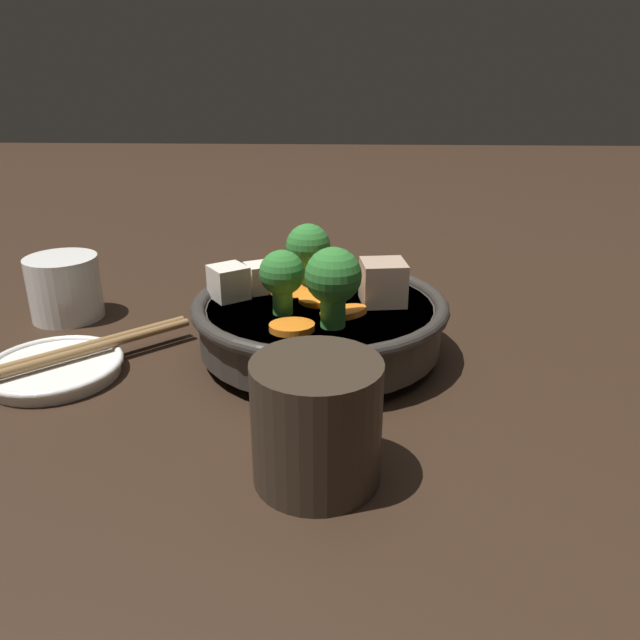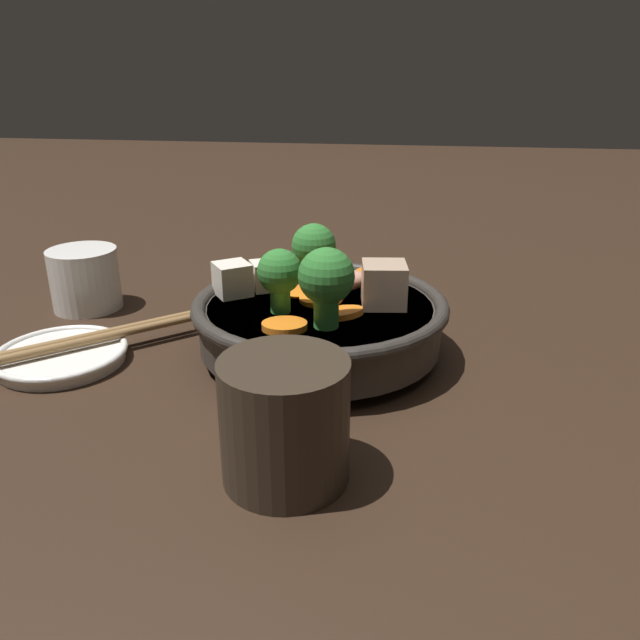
# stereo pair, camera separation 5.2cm
# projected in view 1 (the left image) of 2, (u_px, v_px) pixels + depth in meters

# --- Properties ---
(ground_plane) EXTENTS (3.00, 3.00, 0.00)m
(ground_plane) POSITION_uv_depth(u_px,v_px,m) (320.00, 354.00, 0.54)
(ground_plane) COLOR black
(stirfry_bowl) EXTENTS (0.21, 0.21, 0.11)m
(stirfry_bowl) POSITION_uv_depth(u_px,v_px,m) (320.00, 314.00, 0.52)
(stirfry_bowl) COLOR #38332D
(stirfry_bowl) RESTS_ON ground_plane
(side_saucer) EXTENTS (0.11, 0.11, 0.01)m
(side_saucer) POSITION_uv_depth(u_px,v_px,m) (54.00, 368.00, 0.50)
(side_saucer) COLOR white
(side_saucer) RESTS_ON ground_plane
(tea_cup) EXTENTS (0.07, 0.07, 0.06)m
(tea_cup) POSITION_uv_depth(u_px,v_px,m) (65.00, 287.00, 0.60)
(tea_cup) COLOR white
(tea_cup) RESTS_ON ground_plane
(dark_mug) EXTENTS (0.10, 0.08, 0.08)m
(dark_mug) POSITION_uv_depth(u_px,v_px,m) (317.00, 420.00, 0.36)
(dark_mug) COLOR #33281E
(dark_mug) RESTS_ON ground_plane
(chopsticks_pair) EXTENTS (0.17, 0.18, 0.01)m
(chopsticks_pair) POSITION_uv_depth(u_px,v_px,m) (52.00, 357.00, 0.49)
(chopsticks_pair) COLOR olive
(chopsticks_pair) RESTS_ON side_saucer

